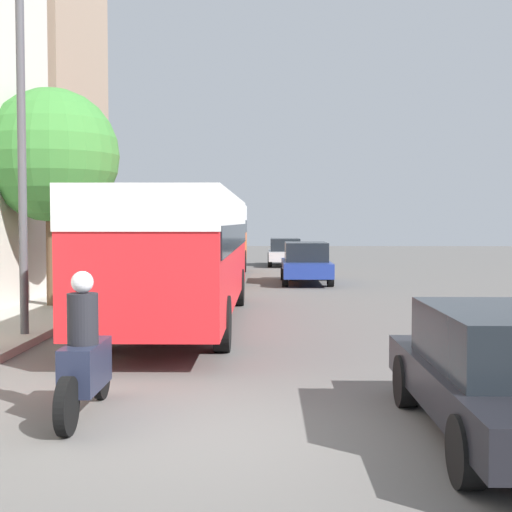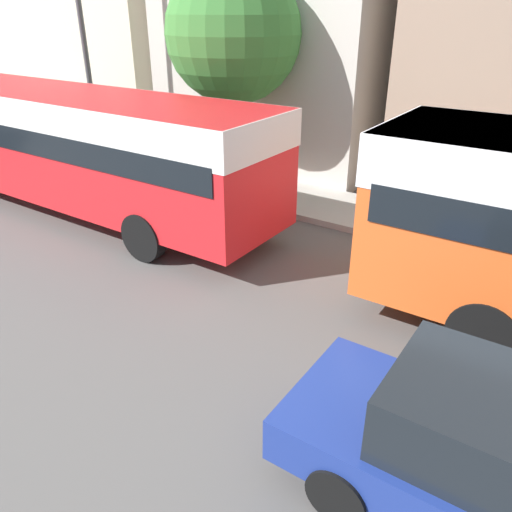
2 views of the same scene
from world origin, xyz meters
name	(u,v)px [view 2 (image 2 of 2)]	position (x,y,z in m)	size (l,w,h in m)	color
sidewalk	(14,136)	(-5.10, 0.00, 0.07)	(2.20, 120.00, 0.15)	#B2ADA3
bus_lead	(69,135)	(-1.60, 8.46, 1.88)	(2.54, 11.27, 2.87)	red
pedestrian_near_curb	(63,128)	(-4.43, 4.20, 1.01)	(0.44, 0.44, 1.70)	#232838
street_tree	(233,35)	(-5.21, 10.74, 3.98)	(3.42, 3.42, 5.57)	brown
lamp_post	(81,21)	(-4.35, 6.02, 4.25)	(0.36, 0.36, 7.04)	#47474C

